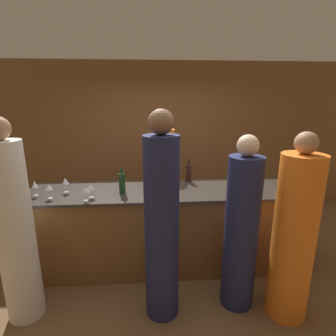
{
  "coord_description": "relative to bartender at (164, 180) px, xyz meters",
  "views": [
    {
      "loc": [
        -0.23,
        -3.04,
        2.12
      ],
      "look_at": [
        -0.01,
        0.1,
        1.28
      ],
      "focal_mm": 28.0,
      "sensor_mm": 36.0,
      "label": 1
    }
  ],
  "objects": [
    {
      "name": "ice_bucket",
      "position": [
        1.1,
        -0.64,
        0.22
      ],
      "size": [
        0.15,
        0.15,
        0.16
      ],
      "color": "#9E9993",
      "rests_on": "bar_counter"
    },
    {
      "name": "wine_bottle_0",
      "position": [
        0.31,
        -0.52,
        0.26
      ],
      "size": [
        0.08,
        0.08,
        0.3
      ],
      "color": "black",
      "rests_on": "bar_counter"
    },
    {
      "name": "wine_glass_0",
      "position": [
        -1.53,
        -0.95,
        0.28
      ],
      "size": [
        0.07,
        0.07,
        0.18
      ],
      "color": "silver",
      "rests_on": "bar_counter"
    },
    {
      "name": "guest_1",
      "position": [
        0.69,
        -1.59,
        -0.05
      ],
      "size": [
        0.34,
        0.34,
        1.8
      ],
      "color": "#1E234C",
      "rests_on": "ground_plane"
    },
    {
      "name": "wine_glass_7",
      "position": [
        -1.34,
        -1.05,
        0.27
      ],
      "size": [
        0.08,
        0.08,
        0.16
      ],
      "color": "silver",
      "rests_on": "bar_counter"
    },
    {
      "name": "guest_0",
      "position": [
        -0.11,
        -1.66,
        0.08
      ],
      "size": [
        0.33,
        0.33,
        2.04
      ],
      "color": "#1E234C",
      "rests_on": "ground_plane"
    },
    {
      "name": "wine_glass_4",
      "position": [
        -0.88,
        -1.05,
        0.27
      ],
      "size": [
        0.08,
        0.08,
        0.17
      ],
      "color": "silver",
      "rests_on": "bar_counter"
    },
    {
      "name": "wine_glass_3",
      "position": [
        -1.22,
        -0.86,
        0.28
      ],
      "size": [
        0.08,
        0.08,
        0.18
      ],
      "color": "silver",
      "rests_on": "bar_counter"
    },
    {
      "name": "guest_3",
      "position": [
        -1.48,
        -1.6,
        0.04
      ],
      "size": [
        0.34,
        0.34,
        1.98
      ],
      "color": "silver",
      "rests_on": "ground_plane"
    },
    {
      "name": "guest_2",
      "position": [
        1.13,
        -1.76,
        -0.03
      ],
      "size": [
        0.39,
        0.39,
        1.85
      ],
      "color": "orange",
      "rests_on": "ground_plane"
    },
    {
      "name": "ground_plane",
      "position": [
        0.02,
        -0.85,
        -0.89
      ],
      "size": [
        14.0,
        14.0,
        0.0
      ],
      "primitive_type": "plane",
      "color": "brown"
    },
    {
      "name": "bartender",
      "position": [
        0.0,
        0.0,
        0.0
      ],
      "size": [
        0.33,
        0.33,
        1.89
      ],
      "rotation": [
        0.0,
        0.0,
        3.14
      ],
      "color": "orange",
      "rests_on": "ground_plane"
    },
    {
      "name": "wine_glass_2",
      "position": [
        -0.92,
        -1.15,
        0.26
      ],
      "size": [
        0.08,
        0.08,
        0.15
      ],
      "color": "silver",
      "rests_on": "bar_counter"
    },
    {
      "name": "wine_glass_5",
      "position": [
        0.01,
        -1.01,
        0.26
      ],
      "size": [
        0.06,
        0.06,
        0.17
      ],
      "color": "silver",
      "rests_on": "bar_counter"
    },
    {
      "name": "bar_counter",
      "position": [
        0.02,
        -0.85,
        -0.37
      ],
      "size": [
        3.46,
        0.81,
        1.03
      ],
      "color": "brown",
      "rests_on": "ground_plane"
    },
    {
      "name": "wine_bottle_1",
      "position": [
        -0.54,
        -0.93,
        0.27
      ],
      "size": [
        0.07,
        0.07,
        0.31
      ],
      "color": "#19381E",
      "rests_on": "bar_counter"
    },
    {
      "name": "back_wall",
      "position": [
        0.02,
        1.21,
        0.51
      ],
      "size": [
        8.0,
        0.06,
        2.8
      ],
      "color": "brown",
      "rests_on": "ground_plane"
    },
    {
      "name": "wine_glass_1",
      "position": [
        0.84,
        -1.15,
        0.27
      ],
      "size": [
        0.08,
        0.08,
        0.17
      ],
      "color": "silver",
      "rests_on": "bar_counter"
    },
    {
      "name": "wine_glass_6",
      "position": [
        -0.08,
        -1.06,
        0.26
      ],
      "size": [
        0.06,
        0.06,
        0.16
      ],
      "color": "silver",
      "rests_on": "bar_counter"
    }
  ]
}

